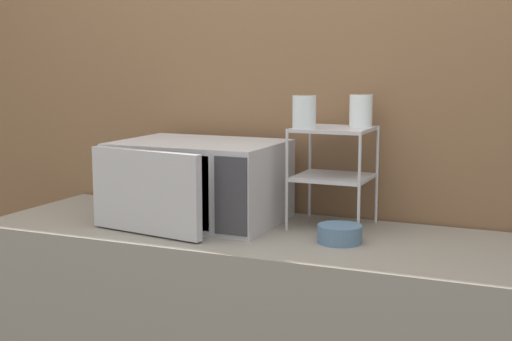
# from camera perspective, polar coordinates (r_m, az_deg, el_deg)

# --- Properties ---
(wall_back) EXTENTS (8.00, 0.06, 2.60)m
(wall_back) POSITION_cam_1_polar(r_m,az_deg,el_deg) (2.66, 3.86, 5.39)
(wall_back) COLOR brown
(wall_back) RESTS_ON ground_plane
(microwave) EXTENTS (0.57, 0.51, 0.29)m
(microwave) POSITION_cam_1_polar(r_m,az_deg,el_deg) (2.52, -4.74, -0.92)
(microwave) COLOR #ADADB2
(microwave) RESTS_ON counter
(dish_rack) EXTENTS (0.26, 0.24, 0.34)m
(dish_rack) POSITION_cam_1_polar(r_m,az_deg,el_deg) (2.44, 6.20, 1.20)
(dish_rack) COLOR #B2B2B7
(dish_rack) RESTS_ON counter
(glass_front_left) EXTENTS (0.08, 0.08, 0.11)m
(glass_front_left) POSITION_cam_1_polar(r_m,az_deg,el_deg) (2.38, 3.88, 4.70)
(glass_front_left) COLOR silver
(glass_front_left) RESTS_ON dish_rack
(glass_back_right) EXTENTS (0.08, 0.08, 0.11)m
(glass_back_right) POSITION_cam_1_polar(r_m,az_deg,el_deg) (2.47, 8.39, 4.77)
(glass_back_right) COLOR silver
(glass_back_right) RESTS_ON dish_rack
(bowl) EXTENTS (0.14, 0.14, 0.06)m
(bowl) POSITION_cam_1_polar(r_m,az_deg,el_deg) (2.26, 6.71, -5.08)
(bowl) COLOR slate
(bowl) RESTS_ON counter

